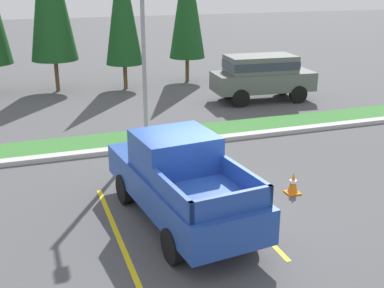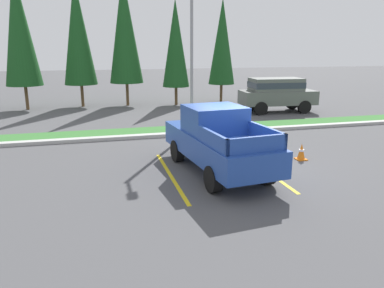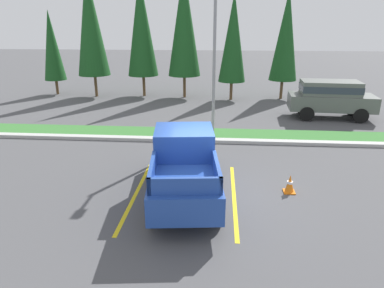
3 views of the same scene
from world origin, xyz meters
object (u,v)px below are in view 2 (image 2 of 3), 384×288
(cypress_tree_right_inner, at_px, (125,29))
(cypress_tree_left_inner, at_px, (19,28))
(traffic_cone, at_px, (301,152))
(street_light, at_px, (193,45))
(cypress_tree_far_right, at_px, (222,42))
(cypress_tree_rightmost, at_px, (176,44))
(cypress_tree_center, at_px, (78,32))
(suv_distant, at_px, (277,92))
(pickup_truck_main, at_px, (217,140))

(cypress_tree_right_inner, bearing_deg, cypress_tree_left_inner, -178.13)
(cypress_tree_left_inner, height_order, traffic_cone, cypress_tree_left_inner)
(street_light, height_order, cypress_tree_far_right, cypress_tree_far_right)
(traffic_cone, bearing_deg, cypress_tree_left_inner, 127.95)
(cypress_tree_left_inner, height_order, cypress_tree_far_right, cypress_tree_left_inner)
(cypress_tree_rightmost, bearing_deg, cypress_tree_right_inner, 170.25)
(cypress_tree_center, distance_m, cypress_tree_far_right, 9.94)
(street_light, xyz_separation_m, cypress_tree_center, (-5.28, 9.47, 0.89))
(cypress_tree_rightmost, xyz_separation_m, traffic_cone, (1.50, -14.13, -3.89))
(suv_distant, relative_size, traffic_cone, 7.86)
(suv_distant, height_order, cypress_tree_right_inner, cypress_tree_right_inner)
(cypress_tree_right_inner, relative_size, traffic_cone, 14.52)
(cypress_tree_far_right, distance_m, traffic_cone, 15.43)
(cypress_tree_center, bearing_deg, cypress_tree_far_right, -1.32)
(suv_distant, xyz_separation_m, cypress_tree_right_inner, (-8.72, 5.18, 3.89))
(cypress_tree_rightmost, bearing_deg, street_light, -97.14)
(cypress_tree_far_right, relative_size, traffic_cone, 12.20)
(cypress_tree_right_inner, xyz_separation_m, cypress_tree_far_right, (6.89, 0.05, -0.82))
(pickup_truck_main, relative_size, cypress_tree_rightmost, 0.76)
(traffic_cone, bearing_deg, cypress_tree_rightmost, 96.04)
(cypress_tree_left_inner, bearing_deg, cypress_tree_right_inner, 1.87)
(street_light, height_order, cypress_tree_rightmost, cypress_tree_rightmost)
(cypress_tree_center, distance_m, cypress_tree_right_inner, 3.04)
(cypress_tree_right_inner, bearing_deg, cypress_tree_center, 174.63)
(street_light, bearing_deg, cypress_tree_rightmost, 82.86)
(cypress_tree_right_inner, relative_size, cypress_tree_far_right, 1.19)
(cypress_tree_left_inner, bearing_deg, traffic_cone, -52.05)
(street_light, distance_m, traffic_cone, 7.14)
(street_light, xyz_separation_m, cypress_tree_left_inner, (-8.73, 8.98, 1.08))
(suv_distant, relative_size, cypress_tree_rightmost, 0.66)
(street_light, bearing_deg, pickup_truck_main, -97.16)
(cypress_tree_right_inner, height_order, cypress_tree_far_right, cypress_tree_right_inner)
(street_light, bearing_deg, cypress_tree_center, 119.12)
(street_light, height_order, traffic_cone, street_light)
(suv_distant, distance_m, cypress_tree_right_inner, 10.86)
(cypress_tree_center, height_order, cypress_tree_right_inner, cypress_tree_right_inner)
(cypress_tree_far_right, bearing_deg, cypress_tree_rightmost, -169.99)
(street_light, xyz_separation_m, traffic_cone, (2.57, -5.51, -3.73))
(cypress_tree_left_inner, relative_size, cypress_tree_rightmost, 1.22)
(cypress_tree_left_inner, xyz_separation_m, traffic_cone, (11.30, -14.49, -4.80))
(cypress_tree_right_inner, height_order, traffic_cone, cypress_tree_right_inner)
(street_light, height_order, cypress_tree_right_inner, cypress_tree_right_inner)
(street_light, bearing_deg, suv_distant, 31.85)
(suv_distant, height_order, cypress_tree_left_inner, cypress_tree_left_inner)
(pickup_truck_main, relative_size, cypress_tree_center, 0.65)
(pickup_truck_main, height_order, traffic_cone, pickup_truck_main)
(pickup_truck_main, height_order, suv_distant, same)
(pickup_truck_main, xyz_separation_m, cypress_tree_far_right, (5.39, 15.20, 3.27))
(pickup_truck_main, xyz_separation_m, cypress_tree_left_inner, (-7.98, 14.94, 4.06))
(suv_distant, bearing_deg, cypress_tree_right_inner, 149.30)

